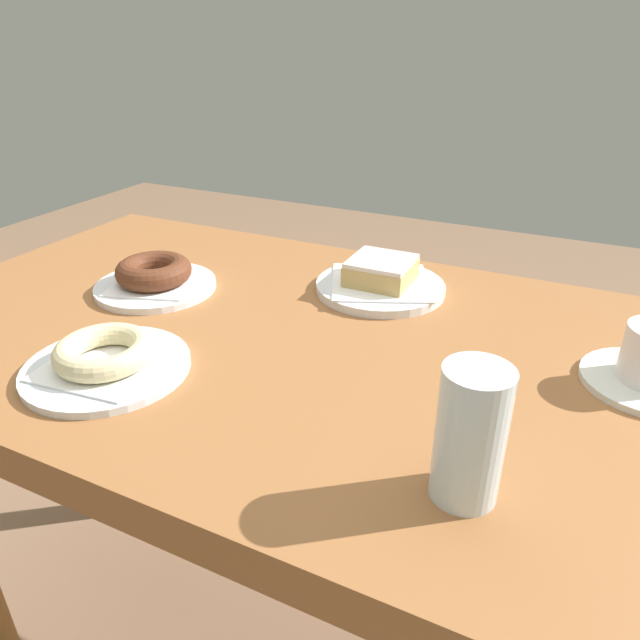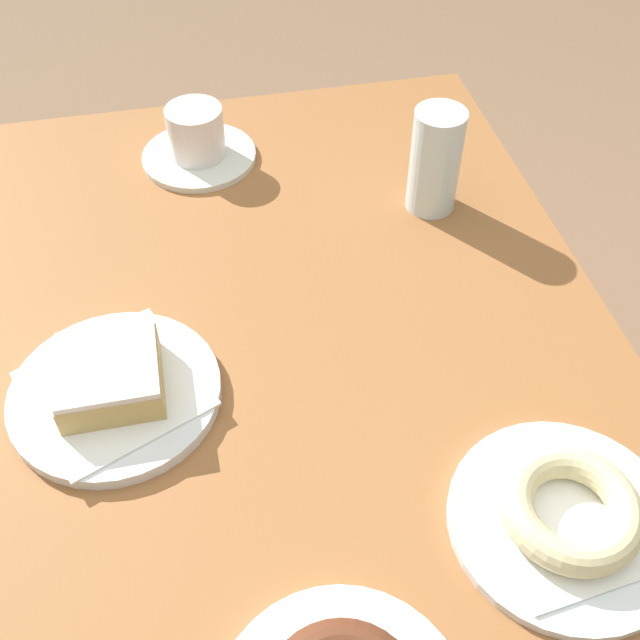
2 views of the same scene
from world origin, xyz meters
name	(u,v)px [view 1 (image 1 of 2)]	position (x,y,z in m)	size (l,w,h in m)	color
table	(288,394)	(0.00, 0.00, 0.65)	(1.18, 0.69, 0.75)	#935C32
plate_chocolate_ring	(156,286)	(-0.26, 0.03, 0.76)	(0.19, 0.19, 0.01)	white
napkin_chocolate_ring	(155,282)	(-0.26, 0.03, 0.77)	(0.13, 0.13, 0.00)	white
donut_chocolate_ring	(154,271)	(-0.26, 0.03, 0.79)	(0.12, 0.12, 0.04)	#562B18
plate_glazed_square	(380,287)	(0.07, 0.18, 0.76)	(0.21, 0.21, 0.01)	silver
napkin_glazed_square	(380,282)	(0.07, 0.18, 0.77)	(0.15, 0.15, 0.00)	white
donut_glazed_square	(381,270)	(0.07, 0.18, 0.79)	(0.10, 0.10, 0.04)	tan
plate_sugar_ring	(107,367)	(-0.15, -0.19, 0.76)	(0.20, 0.20, 0.01)	white
napkin_sugar_ring	(106,363)	(-0.15, -0.19, 0.77)	(0.13, 0.13, 0.00)	white
donut_sugar_ring	(104,351)	(-0.15, -0.19, 0.78)	(0.12, 0.12, 0.03)	beige
water_glass	(470,435)	(0.30, -0.21, 0.82)	(0.06, 0.06, 0.13)	silver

